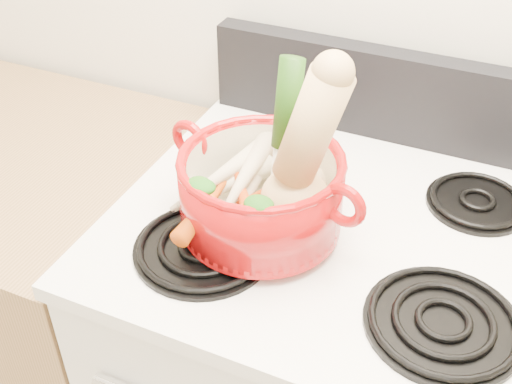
% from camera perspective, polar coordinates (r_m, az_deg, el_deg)
% --- Properties ---
extents(cooktop, '(0.78, 0.67, 0.03)m').
position_cam_1_polar(cooktop, '(1.10, 8.07, -3.38)').
color(cooktop, white).
rests_on(cooktop, stove_body).
extents(control_backsplash, '(0.76, 0.05, 0.18)m').
position_cam_1_polar(control_backsplash, '(1.29, 12.56, 8.24)').
color(control_backsplash, black).
rests_on(control_backsplash, cooktop).
extents(burner_front_left, '(0.22, 0.22, 0.02)m').
position_cam_1_polar(burner_front_left, '(1.03, -4.73, -4.87)').
color(burner_front_left, black).
rests_on(burner_front_left, cooktop).
extents(burner_front_right, '(0.22, 0.22, 0.02)m').
position_cam_1_polar(burner_front_right, '(0.95, 16.31, -10.98)').
color(burner_front_right, black).
rests_on(burner_front_right, cooktop).
extents(burner_back_left, '(0.17, 0.17, 0.02)m').
position_cam_1_polar(burner_back_left, '(1.24, 1.77, 3.63)').
color(burner_back_left, black).
rests_on(burner_back_left, cooktop).
extents(burner_back_right, '(0.17, 0.17, 0.02)m').
position_cam_1_polar(burner_back_right, '(1.18, 19.06, -0.75)').
color(burner_back_right, black).
rests_on(burner_back_right, cooktop).
extents(dutch_oven, '(0.31, 0.31, 0.13)m').
position_cam_1_polar(dutch_oven, '(1.01, 0.46, -0.04)').
color(dutch_oven, '#9D0A0B').
rests_on(dutch_oven, burner_front_left).
extents(pot_handle_left, '(0.07, 0.03, 0.07)m').
position_cam_1_polar(pot_handle_left, '(1.07, -5.92, 4.66)').
color(pot_handle_left, '#9D0A0B').
rests_on(pot_handle_left, dutch_oven).
extents(pot_handle_right, '(0.07, 0.03, 0.07)m').
position_cam_1_polar(pot_handle_right, '(0.93, 7.81, -1.16)').
color(pot_handle_right, '#9D0A0B').
rests_on(pot_handle_right, dutch_oven).
extents(squash, '(0.20, 0.13, 0.30)m').
position_cam_1_polar(squash, '(0.93, 4.69, 3.41)').
color(squash, '#D8B46E').
rests_on(squash, dutch_oven).
extents(leek, '(0.04, 0.09, 0.26)m').
position_cam_1_polar(leek, '(0.98, 2.47, 5.04)').
color(leek, white).
rests_on(leek, dutch_oven).
extents(ginger, '(0.10, 0.09, 0.05)m').
position_cam_1_polar(ginger, '(1.08, 4.38, 1.34)').
color(ginger, '#D8B385').
rests_on(ginger, dutch_oven).
extents(parsnip_0, '(0.07, 0.24, 0.07)m').
position_cam_1_polar(parsnip_0, '(1.05, -0.78, 0.34)').
color(parsnip_0, beige).
rests_on(parsnip_0, dutch_oven).
extents(parsnip_1, '(0.14, 0.17, 0.05)m').
position_cam_1_polar(parsnip_1, '(1.05, -2.86, 0.69)').
color(parsnip_1, beige).
rests_on(parsnip_1, dutch_oven).
extents(parsnip_2, '(0.07, 0.19, 0.06)m').
position_cam_1_polar(parsnip_2, '(1.07, -1.23, 2.22)').
color(parsnip_2, beige).
rests_on(parsnip_2, dutch_oven).
extents(parsnip_3, '(0.11, 0.17, 0.05)m').
position_cam_1_polar(parsnip_3, '(1.04, -3.86, 1.03)').
color(parsnip_3, beige).
rests_on(parsnip_3, dutch_oven).
extents(parsnip_4, '(0.13, 0.23, 0.07)m').
position_cam_1_polar(parsnip_4, '(1.05, -2.10, 2.27)').
color(parsnip_4, '#EDE6C1').
rests_on(parsnip_4, dutch_oven).
extents(parsnip_5, '(0.04, 0.20, 0.06)m').
position_cam_1_polar(parsnip_5, '(1.03, -1.02, 1.39)').
color(parsnip_5, beige).
rests_on(parsnip_5, dutch_oven).
extents(carrot_0, '(0.09, 0.15, 0.04)m').
position_cam_1_polar(carrot_0, '(1.01, -2.45, -1.92)').
color(carrot_0, red).
rests_on(carrot_0, dutch_oven).
extents(carrot_1, '(0.03, 0.15, 0.04)m').
position_cam_1_polar(carrot_1, '(1.00, -4.69, -1.67)').
color(carrot_1, '#BA3609').
rests_on(carrot_1, dutch_oven).
extents(carrot_2, '(0.13, 0.17, 0.05)m').
position_cam_1_polar(carrot_2, '(0.99, -0.85, -1.55)').
color(carrot_2, '#BA3509').
rests_on(carrot_2, dutch_oven).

